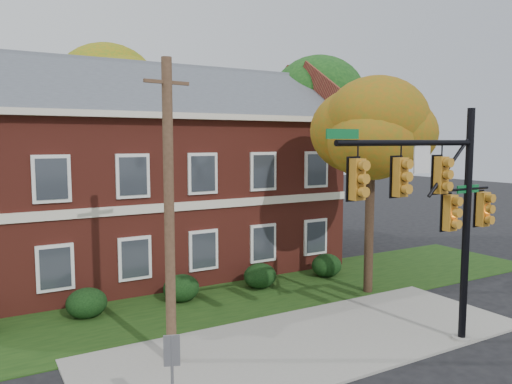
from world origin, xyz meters
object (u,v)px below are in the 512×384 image
hedge_center (181,288)px  hedge_far_right (327,265)px  hedge_right (260,276)px  apartment_building (138,166)px  tree_far_rear (119,96)px  traffic_signal (439,202)px  tree_right_rear (322,107)px  sign_post (172,370)px  hedge_left (87,303)px  utility_pole (169,213)px  tree_near_right (378,127)px

hedge_center → hedge_far_right: size_ratio=1.00×
hedge_center → hedge_right: bearing=0.0°
apartment_building → tree_far_rear: size_ratio=1.63×
traffic_signal → hedge_far_right: bearing=73.5°
hedge_center → tree_right_rear: (11.31, 6.11, 7.60)m
hedge_center → sign_post: 9.14m
hedge_left → hedge_far_right: 10.50m
hedge_right → utility_pole: 8.39m
hedge_left → tree_far_rear: bearing=69.7°
hedge_right → traffic_signal: (1.23, -7.93, 3.87)m
hedge_center → tree_far_rear: (1.34, 13.09, 8.32)m
hedge_far_right → utility_pole: 11.08m
utility_pole → hedge_center: bearing=58.1°
hedge_right → tree_near_right: 7.72m
hedge_center → hedge_right: 3.50m
apartment_building → tree_right_rear: (11.31, 0.86, 3.13)m
hedge_right → sign_post: sign_post is taller
tree_far_rear → traffic_signal: (3.38, -21.03, -4.44)m
hedge_left → traffic_signal: size_ratio=0.20×
tree_far_rear → hedge_right: bearing=-80.6°
apartment_building → hedge_far_right: size_ratio=13.43×
hedge_right → sign_post: bearing=-129.9°
tree_far_rear → hedge_left: bearing=-110.3°
hedge_right → tree_near_right: bearing=-37.3°
tree_right_rear → tree_far_rear: bearing=145.0°
hedge_left → tree_far_rear: 16.25m
apartment_building → hedge_center: bearing=-90.0°
tree_near_right → apartment_building: bearing=131.8°
hedge_right → tree_far_rear: (-2.16, 13.09, 8.32)m
apartment_building → hedge_left: apartment_building is taller
hedge_far_right → hedge_center: bearing=180.0°
utility_pole → sign_post: bearing=-117.6°
hedge_right → hedge_far_right: same height
tree_near_right → hedge_right: bearing=142.7°
hedge_left → utility_pole: utility_pole is taller
apartment_building → hedge_right: size_ratio=13.43×
apartment_building → hedge_right: 7.73m
apartment_building → hedge_center: apartment_building is taller
tree_far_rear → traffic_signal: 21.76m
apartment_building → hedge_center: size_ratio=13.43×
traffic_signal → sign_post: (-8.23, -0.45, -2.85)m
utility_pole → tree_right_rear: bearing=31.7°
hedge_right → utility_pole: (-5.73, -4.90, 3.68)m
apartment_building → utility_pole: apartment_building is taller
hedge_right → traffic_signal: size_ratio=0.20×
utility_pole → sign_post: 4.56m
tree_near_right → traffic_signal: 6.11m
tree_near_right → utility_pole: tree_near_right is taller
tree_far_rear → sign_post: 23.19m
tree_far_rear → hedge_far_right: bearing=-66.6°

